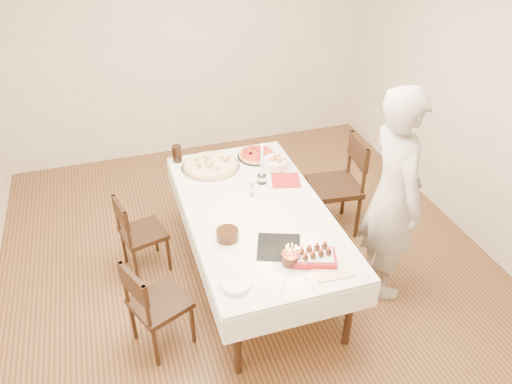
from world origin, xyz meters
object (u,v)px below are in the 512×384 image
object	(u,v)px
pasta_bowl	(276,163)
taper_candle	(262,163)
chair_left_savory	(143,233)
cola_glass	(177,154)
chair_right_savory	(334,186)
person	(393,196)
birthday_cake	(291,254)
strawberry_box	(315,257)
pizza_pepperoni	(257,155)
dining_table	(256,244)
layer_cake	(227,235)
chair_left_dessert	(160,303)
pizza_white	(211,165)

from	to	relation	value
pasta_bowl	taper_candle	distance (m)	0.34
chair_left_savory	cola_glass	bearing A→B (deg)	-142.97
chair_right_savory	person	world-z (taller)	person
birthday_cake	strawberry_box	size ratio (longest dim) A/B	0.46
chair_left_savory	pizza_pepperoni	xyz separation A→B (m)	(1.20, 0.40, 0.38)
chair_right_savory	strawberry_box	bearing A→B (deg)	-115.83
dining_table	chair_right_savory	size ratio (longest dim) A/B	2.14
person	taper_candle	xyz separation A→B (m)	(-0.85, 0.78, 0.01)
chair_right_savory	birthday_cake	bearing A→B (deg)	-122.21
dining_table	pizza_pepperoni	xyz separation A→B (m)	(0.27, 0.83, 0.40)
chair_right_savory	layer_cake	xyz separation A→B (m)	(-1.28, -0.77, 0.29)
chair_right_savory	taper_candle	xyz separation A→B (m)	(-0.78, -0.08, 0.45)
taper_candle	layer_cake	xyz separation A→B (m)	(-0.50, -0.69, -0.16)
chair_right_savory	chair_left_dessert	world-z (taller)	chair_right_savory
pizza_pepperoni	strawberry_box	size ratio (longest dim) A/B	1.25
cola_glass	layer_cake	xyz separation A→B (m)	(0.15, -1.30, -0.04)
person	pizza_pepperoni	xyz separation A→B (m)	(-0.75, 1.24, -0.17)
chair_left_savory	birthday_cake	world-z (taller)	birthday_cake
pizza_white	layer_cake	world-z (taller)	layer_cake
chair_left_savory	pasta_bowl	distance (m)	1.38
chair_left_dessert	strawberry_box	xyz separation A→B (m)	(1.12, -0.26, 0.37)
chair_left_dessert	strawberry_box	size ratio (longest dim) A/B	2.69
pasta_bowl	birthday_cake	xyz separation A→B (m)	(-0.36, -1.30, 0.04)
chair_left_dessert	pizza_white	xyz separation A→B (m)	(0.71, 1.25, 0.36)
dining_table	pizza_pepperoni	distance (m)	0.96
cola_glass	strawberry_box	bearing A→B (deg)	-68.15
dining_table	birthday_cake	size ratio (longest dim) A/B	15.05
pasta_bowl	chair_left_dessert	bearing A→B (deg)	-140.69
person	strawberry_box	xyz separation A→B (m)	(-0.81, -0.33, -0.15)
person	layer_cake	bearing A→B (deg)	89.13
chair_left_dessert	pasta_bowl	world-z (taller)	pasta_bowl
person	pizza_white	bearing A→B (deg)	49.17
dining_table	pizza_pepperoni	size ratio (longest dim) A/B	5.57
person	pasta_bowl	xyz separation A→B (m)	(-0.63, 1.00, -0.14)
chair_left_savory	layer_cake	distance (m)	1.04
chair_right_savory	layer_cake	size ratio (longest dim) A/B	4.56
cola_glass	layer_cake	distance (m)	1.31
chair_left_savory	pizza_white	size ratio (longest dim) A/B	1.40
layer_cake	birthday_cake	xyz separation A→B (m)	(0.36, -0.39, 0.04)
pizza_white	pasta_bowl	bearing A→B (deg)	-17.47
dining_table	person	distance (m)	1.24
chair_left_savory	chair_left_dessert	distance (m)	0.92
person	pizza_white	xyz separation A→B (m)	(-1.23, 1.18, -0.17)
chair_left_savory	birthday_cake	distance (m)	1.56
dining_table	taper_candle	world-z (taller)	taper_candle
taper_candle	chair_left_savory	bearing A→B (deg)	176.84
pasta_bowl	dining_table	bearing A→B (deg)	-123.61
pizza_pepperoni	birthday_cake	distance (m)	1.56
dining_table	chair_left_dessert	bearing A→B (deg)	-152.21
chair_left_savory	strawberry_box	world-z (taller)	strawberry_box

